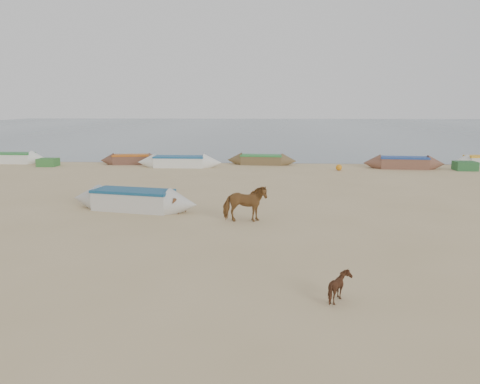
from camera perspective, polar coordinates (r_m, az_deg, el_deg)
name	(u,v)px	position (r m, az deg, el deg)	size (l,w,h in m)	color
ground	(234,242)	(16.28, -0.78, -6.06)	(140.00, 140.00, 0.00)	tan
sea	(261,127)	(97.68, 2.55, 7.87)	(160.00, 160.00, 0.00)	slate
cow_adult	(245,204)	(18.81, 0.59, -1.43)	(0.81, 1.77, 1.50)	brown
calf_front	(179,205)	(20.45, -7.41, -1.58)	(0.62, 0.69, 0.77)	brown
calf_right	(340,287)	(11.67, 12.14, -11.31)	(0.72, 0.62, 0.73)	#562F1B
near_canoe	(133,200)	(21.49, -12.89, -0.94)	(6.08, 1.33, 0.93)	beige
waterline_canoes	(239,160)	(36.50, -0.14, 3.93)	(55.01, 4.36, 0.88)	brown
beach_clutter	(301,163)	(35.73, 7.41, 3.50)	(45.67, 4.38, 0.64)	#357132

